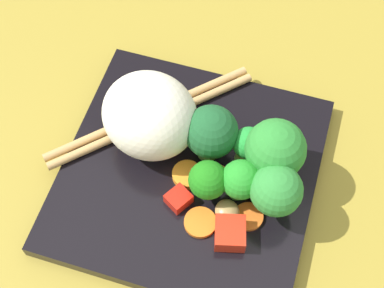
{
  "coord_description": "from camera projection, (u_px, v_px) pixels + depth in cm",
  "views": [
    {
      "loc": [
        8.09,
        -26.32,
        54.55
      ],
      "look_at": [
        -0.27,
        1.97,
        3.63
      ],
      "focal_mm": 54.55,
      "sensor_mm": 36.0,
      "label": 1
    }
  ],
  "objects": [
    {
      "name": "chicken_piece_2",
      "position": [
        227.0,
        212.0,
        0.56
      ],
      "size": [
        3.45,
        3.49,
        1.51
      ],
      "primitive_type": "ellipsoid",
      "rotation": [
        0.0,
        0.0,
        2.24
      ],
      "color": "tan",
      "rests_on": "square_plate"
    },
    {
      "name": "broccoli_floret_0",
      "position": [
        208.0,
        180.0,
        0.55
      ],
      "size": [
        3.82,
        3.82,
        5.33
      ],
      "color": "#7BB65A",
      "rests_on": "square_plate"
    },
    {
      "name": "rice_mound",
      "position": [
        150.0,
        116.0,
        0.58
      ],
      "size": [
        12.28,
        11.8,
        8.42
      ],
      "primitive_type": "ellipsoid",
      "rotation": [
        0.0,
        0.0,
        2.8
      ],
      "color": "white",
      "rests_on": "square_plate"
    },
    {
      "name": "pepper_chunk_0",
      "position": [
        230.0,
        233.0,
        0.55
      ],
      "size": [
        3.56,
        3.76,
        1.89
      ],
      "primitive_type": "cube",
      "rotation": [
        0.0,
        0.0,
        3.39
      ],
      "color": "red",
      "rests_on": "square_plate"
    },
    {
      "name": "carrot_slice_2",
      "position": [
        248.0,
        217.0,
        0.57
      ],
      "size": [
        4.05,
        4.05,
        0.41
      ],
      "primitive_type": "cylinder",
      "rotation": [
        0.0,
        0.0,
        5.28
      ],
      "color": "orange",
      "rests_on": "square_plate"
    },
    {
      "name": "square_plate",
      "position": [
        189.0,
        174.0,
        0.6
      ],
      "size": [
        25.71,
        25.71,
        1.63
      ],
      "primitive_type": "cube",
      "rotation": [
        0.0,
        0.0,
        -0.01
      ],
      "color": "black",
      "rests_on": "ground_plane"
    },
    {
      "name": "broccoli_floret_3",
      "position": [
        241.0,
        180.0,
        0.55
      ],
      "size": [
        3.88,
        3.88,
        5.58
      ],
      "color": "#5F9B41",
      "rests_on": "square_plate"
    },
    {
      "name": "chopstick_pair",
      "position": [
        151.0,
        116.0,
        0.62
      ],
      "size": [
        18.49,
        18.25,
        0.89
      ],
      "rotation": [
        0.0,
        0.0,
        3.92
      ],
      "color": "tan",
      "rests_on": "square_plate"
    },
    {
      "name": "pepper_chunk_1",
      "position": [
        263.0,
        148.0,
        0.6
      ],
      "size": [
        3.04,
        2.79,
        2.25
      ],
      "primitive_type": "cube",
      "rotation": [
        0.0,
        0.0,
        0.4
      ],
      "color": "red",
      "rests_on": "square_plate"
    },
    {
      "name": "pepper_chunk_4",
      "position": [
        183.0,
        200.0,
        0.57
      ],
      "size": [
        2.92,
        2.97,
        1.33
      ],
      "primitive_type": "cube",
      "rotation": [
        0.0,
        0.0,
        5.73
      ],
      "color": "red",
      "rests_on": "square_plate"
    },
    {
      "name": "ground_plane",
      "position": [
        189.0,
        182.0,
        0.62
      ],
      "size": [
        110.0,
        110.0,
        2.0
      ],
      "primitive_type": "cube",
      "color": "olive"
    },
    {
      "name": "broccoli_floret_2",
      "position": [
        276.0,
        191.0,
        0.54
      ],
      "size": [
        5.03,
        5.03,
        6.77
      ],
      "color": "#59A249",
      "rests_on": "square_plate"
    },
    {
      "name": "pepper_chunk_2",
      "position": [
        266.0,
        187.0,
        0.58
      ],
      "size": [
        3.89,
        3.96,
        1.37
      ],
      "primitive_type": "cube",
      "rotation": [
        0.0,
        0.0,
        2.29
      ],
      "color": "red",
      "rests_on": "square_plate"
    },
    {
      "name": "broccoli_floret_4",
      "position": [
        275.0,
        150.0,
        0.56
      ],
      "size": [
        5.97,
        5.97,
        7.71
      ],
      "color": "#53953C",
      "rests_on": "square_plate"
    },
    {
      "name": "broccoli_floret_5",
      "position": [
        248.0,
        145.0,
        0.57
      ],
      "size": [
        3.27,
        3.27,
        5.28
      ],
      "color": "#639545",
      "rests_on": "square_plate"
    },
    {
      "name": "carrot_slice_4",
      "position": [
        191.0,
        176.0,
        0.59
      ],
      "size": [
        3.34,
        3.34,
        0.73
      ],
      "primitive_type": "cylinder",
      "rotation": [
        0.0,
        0.0,
        4.61
      ],
      "color": "orange",
      "rests_on": "square_plate"
    },
    {
      "name": "broccoli_floret_1",
      "position": [
        211.0,
        133.0,
        0.57
      ],
      "size": [
        5.39,
        5.39,
        7.05
      ],
      "color": "#59973D",
      "rests_on": "square_plate"
    },
    {
      "name": "carrot_slice_1",
      "position": [
        200.0,
        222.0,
        0.56
      ],
      "size": [
        3.45,
        3.45,
        0.46
      ],
      "primitive_type": "cylinder",
      "rotation": [
        0.0,
        0.0,
        3.06
      ],
      "color": "orange",
      "rests_on": "square_plate"
    },
    {
      "name": "carrot_slice_0",
      "position": [
        217.0,
        173.0,
        0.59
      ],
      "size": [
        3.5,
        3.5,
        0.49
      ],
      "primitive_type": "cylinder",
      "rotation": [
        0.0,
        0.0,
        3.58
      ],
      "color": "orange",
      "rests_on": "square_plate"
    }
  ]
}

